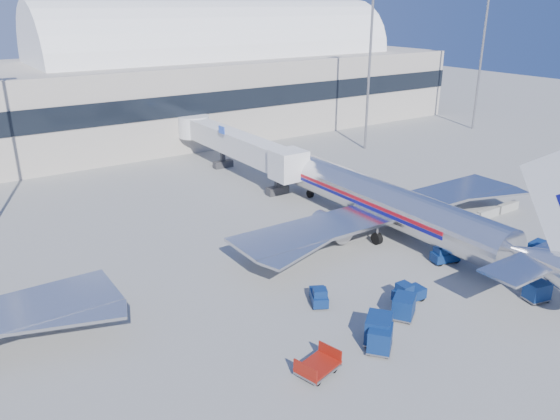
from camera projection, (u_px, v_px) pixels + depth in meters
ground at (338, 281)px, 42.80m from camera, size 260.00×260.00×0.00m
terminal at (10, 101)px, 76.43m from camera, size 170.00×28.15×21.00m
airliner_main at (392, 205)px, 50.47m from camera, size 32.00×37.26×12.07m
jetbridge_near at (230, 142)px, 69.26m from camera, size 4.40×27.50×6.25m
mast_east at (371, 46)px, 76.45m from camera, size 2.00×1.20×22.60m
mast_far_east at (484, 40)px, 89.48m from camera, size 2.00×1.20×22.60m
barrier_near at (467, 220)px, 53.58m from camera, size 3.00×0.55×0.90m
barrier_mid at (488, 214)px, 55.30m from camera, size 3.00×0.55×0.90m
barrier_far at (508, 207)px, 57.02m from camera, size 3.00×0.55×0.90m
tug_lead at (408, 293)px, 39.66m from camera, size 2.46×1.30×1.57m
tug_right at (444, 255)px, 45.67m from camera, size 2.52×1.69×1.50m
tug_left at (319, 296)px, 39.33m from camera, size 2.03×2.48×1.45m
cart_train_a at (404, 306)px, 37.59m from camera, size 2.33×2.21×1.64m
cart_train_b at (379, 329)px, 34.78m from camera, size 2.66×2.59×1.87m
cart_train_c at (380, 338)px, 33.98m from camera, size 2.39×2.33×1.67m
cart_solo_near at (537, 291)px, 39.73m from camera, size 1.94×1.63×1.50m
cart_solo_far at (539, 250)px, 46.18m from camera, size 1.91×1.53×1.57m
cart_open_red at (318, 367)px, 31.96m from camera, size 2.83×2.31×0.66m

